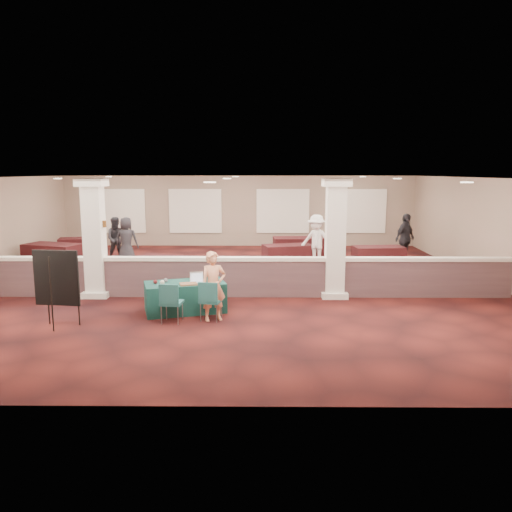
{
  "coord_description": "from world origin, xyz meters",
  "views": [
    {
      "loc": [
        1.0,
        -14.81,
        3.4
      ],
      "look_at": [
        0.87,
        -2.0,
        1.22
      ],
      "focal_mm": 35.0,
      "sensor_mm": 36.0,
      "label": 1
    }
  ],
  "objects_px": {
    "conf_chair_side": "(171,300)",
    "far_table_front_right": "(378,256)",
    "woman": "(213,286)",
    "far_table_back_center": "(288,254)",
    "easel_board": "(57,279)",
    "attendee_b": "(316,241)",
    "attendee_c": "(405,239)",
    "conf_chair_main": "(210,298)",
    "far_table_front_left": "(53,255)",
    "attendee_d": "(127,240)",
    "far_table_front_center": "(166,268)",
    "far_table_back_right": "(298,247)",
    "attendee_a": "(117,239)",
    "far_table_back_left": "(80,246)",
    "near_table": "(185,297)"
  },
  "relations": [
    {
      "from": "far_table_back_center",
      "to": "attendee_a",
      "type": "height_order",
      "value": "attendee_a"
    },
    {
      "from": "easel_board",
      "to": "far_table_front_right",
      "type": "distance_m",
      "value": 11.37
    },
    {
      "from": "conf_chair_side",
      "to": "attendee_c",
      "type": "xyz_separation_m",
      "value": [
        7.33,
        7.35,
        0.39
      ]
    },
    {
      "from": "conf_chair_main",
      "to": "easel_board",
      "type": "distance_m",
      "value": 3.35
    },
    {
      "from": "woman",
      "to": "attendee_b",
      "type": "xyz_separation_m",
      "value": [
        3.08,
        6.7,
        0.13
      ]
    },
    {
      "from": "far_table_front_right",
      "to": "attendee_d",
      "type": "xyz_separation_m",
      "value": [
        -9.26,
        0.5,
        0.51
      ]
    },
    {
      "from": "attendee_a",
      "to": "far_table_front_right",
      "type": "bearing_deg",
      "value": -19.99
    },
    {
      "from": "near_table",
      "to": "far_table_front_right",
      "type": "xyz_separation_m",
      "value": [
        6.11,
        6.0,
        -0.01
      ]
    },
    {
      "from": "far_table_back_left",
      "to": "conf_chair_side",
      "type": "bearing_deg",
      "value": -60.16
    },
    {
      "from": "near_table",
      "to": "woman",
      "type": "relative_size",
      "value": 1.18
    },
    {
      "from": "woman",
      "to": "far_table_front_left",
      "type": "bearing_deg",
      "value": 112.99
    },
    {
      "from": "far_table_back_left",
      "to": "attendee_d",
      "type": "bearing_deg",
      "value": -39.66
    },
    {
      "from": "conf_chair_main",
      "to": "far_table_front_right",
      "type": "relative_size",
      "value": 0.52
    },
    {
      "from": "conf_chair_side",
      "to": "far_table_front_right",
      "type": "bearing_deg",
      "value": 54.41
    },
    {
      "from": "conf_chair_main",
      "to": "attendee_d",
      "type": "relative_size",
      "value": 0.53
    },
    {
      "from": "woman",
      "to": "attendee_c",
      "type": "xyz_separation_m",
      "value": [
        6.38,
        7.1,
        0.14
      ]
    },
    {
      "from": "attendee_b",
      "to": "attendee_c",
      "type": "distance_m",
      "value": 3.32
    },
    {
      "from": "conf_chair_main",
      "to": "near_table",
      "type": "bearing_deg",
      "value": 144.23
    },
    {
      "from": "far_table_front_left",
      "to": "far_table_back_left",
      "type": "height_order",
      "value": "far_table_front_left"
    },
    {
      "from": "far_table_back_center",
      "to": "far_table_back_right",
      "type": "height_order",
      "value": "far_table_back_right"
    },
    {
      "from": "far_table_back_left",
      "to": "attendee_c",
      "type": "xyz_separation_m",
      "value": [
        12.8,
        -2.18,
        0.6
      ]
    },
    {
      "from": "far_table_front_left",
      "to": "far_table_front_center",
      "type": "relative_size",
      "value": 1.11
    },
    {
      "from": "far_table_front_left",
      "to": "far_table_back_right",
      "type": "xyz_separation_m",
      "value": [
        9.0,
        2.06,
        -0.01
      ]
    },
    {
      "from": "conf_chair_side",
      "to": "far_table_front_center",
      "type": "height_order",
      "value": "conf_chair_side"
    },
    {
      "from": "easel_board",
      "to": "attendee_c",
      "type": "height_order",
      "value": "attendee_c"
    },
    {
      "from": "easel_board",
      "to": "attendee_b",
      "type": "xyz_separation_m",
      "value": [
        6.43,
        7.29,
        -0.16
      ]
    },
    {
      "from": "woman",
      "to": "far_table_back_center",
      "type": "distance_m",
      "value": 7.38
    },
    {
      "from": "conf_chair_main",
      "to": "far_table_back_right",
      "type": "relative_size",
      "value": 0.47
    },
    {
      "from": "conf_chair_main",
      "to": "far_table_front_right",
      "type": "distance_m",
      "value": 8.67
    },
    {
      "from": "far_table_front_right",
      "to": "attendee_b",
      "type": "distance_m",
      "value": 2.33
    },
    {
      "from": "near_table",
      "to": "far_table_front_center",
      "type": "relative_size",
      "value": 1.05
    },
    {
      "from": "far_table_front_left",
      "to": "attendee_d",
      "type": "distance_m",
      "value": 2.63
    },
    {
      "from": "conf_chair_side",
      "to": "easel_board",
      "type": "relative_size",
      "value": 0.54
    },
    {
      "from": "far_table_back_right",
      "to": "attendee_a",
      "type": "distance_m",
      "value": 7.08
    },
    {
      "from": "easel_board",
      "to": "woman",
      "type": "xyz_separation_m",
      "value": [
        3.35,
        0.59,
        -0.29
      ]
    },
    {
      "from": "conf_chair_main",
      "to": "attendee_b",
      "type": "distance_m",
      "value": 7.48
    },
    {
      "from": "conf_chair_side",
      "to": "attendee_c",
      "type": "height_order",
      "value": "attendee_c"
    },
    {
      "from": "far_table_back_left",
      "to": "far_table_back_right",
      "type": "relative_size",
      "value": 0.85
    },
    {
      "from": "easel_board",
      "to": "attendee_a",
      "type": "distance_m",
      "value": 8.36
    },
    {
      "from": "far_table_back_center",
      "to": "woman",
      "type": "bearing_deg",
      "value": -106.44
    },
    {
      "from": "near_table",
      "to": "easel_board",
      "type": "distance_m",
      "value": 2.98
    },
    {
      "from": "attendee_c",
      "to": "attendee_d",
      "type": "bearing_deg",
      "value": 138.02
    },
    {
      "from": "far_table_front_left",
      "to": "attendee_b",
      "type": "xyz_separation_m",
      "value": [
        9.5,
        0.16,
        0.52
      ]
    },
    {
      "from": "woman",
      "to": "far_table_front_right",
      "type": "bearing_deg",
      "value": 30.01
    },
    {
      "from": "near_table",
      "to": "attendee_a",
      "type": "xyz_separation_m",
      "value": [
        -3.65,
        7.0,
        0.48
      ]
    },
    {
      "from": "conf_chair_side",
      "to": "woman",
      "type": "relative_size",
      "value": 0.58
    },
    {
      "from": "conf_chair_main",
      "to": "attendee_a",
      "type": "height_order",
      "value": "attendee_a"
    },
    {
      "from": "conf_chair_main",
      "to": "woman",
      "type": "height_order",
      "value": "woman"
    },
    {
      "from": "far_table_front_right",
      "to": "far_table_back_center",
      "type": "xyz_separation_m",
      "value": [
        -3.26,
        0.36,
        0.0
      ]
    },
    {
      "from": "far_table_front_center",
      "to": "conf_chair_side",
      "type": "bearing_deg",
      "value": -78.17
    }
  ]
}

